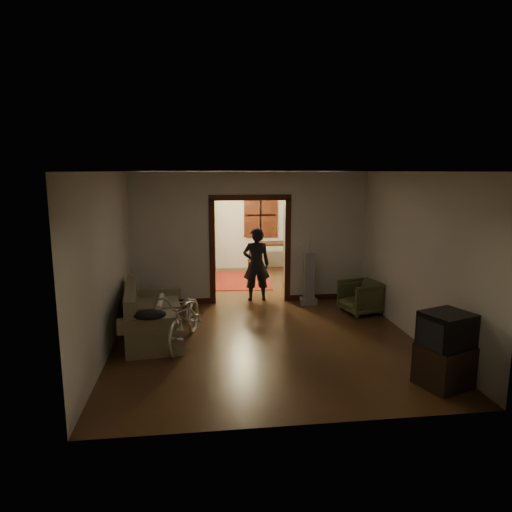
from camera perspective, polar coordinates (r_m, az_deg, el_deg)
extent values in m
cube|color=#362011|center=(9.33, -0.23, -6.92)|extent=(5.00, 8.50, 0.01)
cube|color=white|center=(8.90, -0.24, 10.54)|extent=(5.00, 8.50, 0.01)
cube|color=beige|center=(13.20, -2.46, 4.47)|extent=(5.00, 0.02, 2.80)
cube|color=beige|center=(9.06, -16.15, 1.23)|extent=(0.02, 8.50, 2.80)
cube|color=beige|center=(9.63, 14.71, 1.84)|extent=(0.02, 8.50, 2.80)
cube|color=beige|center=(9.74, -0.77, 2.28)|extent=(5.00, 0.14, 2.80)
cube|color=#36160C|center=(9.79, -0.76, 0.55)|extent=(1.74, 0.20, 2.32)
cube|color=black|center=(13.22, 0.58, 5.14)|extent=(0.98, 0.06, 1.28)
sphere|color=#FFE0A5|center=(11.39, -1.77, 8.29)|extent=(0.24, 0.24, 0.24)
cube|color=silver|center=(9.86, 5.36, 1.46)|extent=(0.08, 0.01, 0.12)
cube|color=brown|center=(8.03, -12.77, -6.77)|extent=(1.10, 2.04, 0.90)
cylinder|color=beige|center=(8.28, -11.90, -5.61)|extent=(0.10, 0.81, 0.10)
ellipsoid|color=black|center=(7.09, -13.13, -7.16)|extent=(0.49, 0.37, 0.14)
imported|color=silver|center=(7.62, -8.85, -7.54)|extent=(0.99, 1.82, 0.91)
imported|color=#434828|center=(9.37, 12.99, -5.03)|extent=(0.87, 0.85, 0.66)
cube|color=black|center=(6.67, 22.44, -12.55)|extent=(0.76, 0.73, 0.55)
cube|color=black|center=(6.51, 22.74, -8.69)|extent=(0.72, 0.69, 0.50)
cube|color=gray|center=(9.75, 6.63, -2.89)|extent=(0.35, 0.29, 1.10)
imported|color=black|center=(9.91, 0.04, -1.06)|extent=(0.59, 0.39, 1.61)
cube|color=#63120F|center=(11.89, -2.20, -3.03)|extent=(1.74, 2.21, 0.02)
cube|color=#293721|center=(12.91, -7.43, 2.39)|extent=(1.03, 0.64, 1.97)
sphere|color=#1E5972|center=(12.81, -7.53, 6.62)|extent=(0.31, 0.31, 0.31)
cube|color=black|center=(12.81, 2.57, -0.19)|extent=(1.17, 0.72, 0.83)
cube|color=black|center=(12.35, -0.15, -0.62)|extent=(0.44, 0.44, 0.81)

